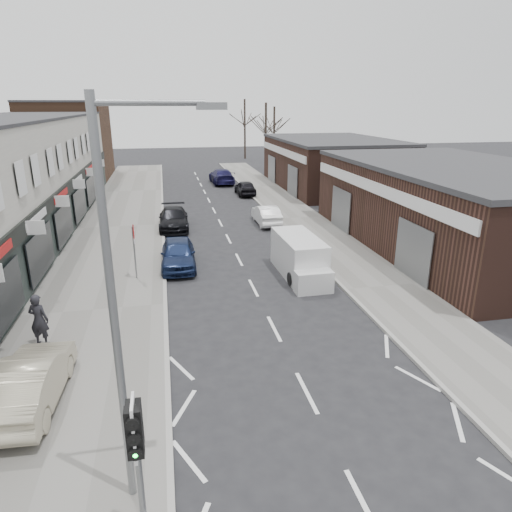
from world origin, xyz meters
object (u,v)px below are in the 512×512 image
pedestrian (39,320)px  traffic_light (136,441)px  street_lamp (122,296)px  parked_car_left_b (174,219)px  warning_sign (134,235)px  parked_car_left_a (178,254)px  parked_car_right_a (266,215)px  sedan_on_pavement (30,381)px  white_van (299,257)px  parked_car_right_c (222,176)px  parked_car_right_b (245,188)px

pedestrian → traffic_light: bearing=131.8°
street_lamp → parked_car_left_b: 22.31m
warning_sign → street_lamp: bearing=-87.2°
parked_car_left_a → parked_car_right_a: (6.28, 7.66, -0.07)m
pedestrian → parked_car_left_b: (4.86, 14.89, -0.36)m
pedestrian → sedan_on_pavement: bearing=116.8°
sedan_on_pavement → parked_car_left_a: 11.46m
white_van → sedan_on_pavement: 13.04m
street_lamp → parked_car_left_a: (1.33, 14.26, -3.90)m
street_lamp → sedan_on_pavement: street_lamp is taller
white_van → sedan_on_pavement: white_van is taller
traffic_light → warning_sign: size_ratio=1.15×
warning_sign → parked_car_right_a: bearing=47.9°
street_lamp → pedestrian: street_lamp is taller
white_van → pedestrian: size_ratio=2.66×
warning_sign → parked_car_left_a: size_ratio=0.64×
street_lamp → warning_sign: size_ratio=2.96×
street_lamp → parked_car_left_a: 14.85m
parked_car_right_a → parked_car_right_c: parked_car_right_c is taller
street_lamp → parked_car_left_a: street_lamp is taller
parked_car_right_c → pedestrian: bearing=70.1°
pedestrian → parked_car_right_c: pedestrian is taller
street_lamp → warning_sign: (-0.63, 12.80, -2.42)m
sedan_on_pavement → parked_car_right_b: 30.89m
warning_sign → white_van: (7.65, -0.80, -1.31)m
sedan_on_pavement → parked_car_right_a: size_ratio=1.07×
warning_sign → pedestrian: size_ratio=1.47×
parked_car_right_b → sedan_on_pavement: bearing=69.0°
parked_car_left_a → parked_car_right_c: size_ratio=0.81×
parked_car_right_a → parked_car_left_a: bearing=50.6°
warning_sign → parked_car_right_c: bearing=74.4°
street_lamp → pedestrian: 8.65m
pedestrian → parked_car_right_c: bearing=-89.8°
street_lamp → parked_car_left_a: bearing=84.7°
parked_car_left_b → parked_car_right_b: size_ratio=1.21×
street_lamp → pedestrian: (-3.53, 7.04, -3.58)m
white_van → parked_car_right_b: white_van is taller
white_van → parked_car_left_b: 11.45m
street_lamp → parked_car_right_b: 33.71m
street_lamp → parked_car_right_a: 23.55m
warning_sign → parked_car_right_b: bearing=66.3°
traffic_light → parked_car_left_a: bearing=85.5°
sedan_on_pavement → warning_sign: bearing=-101.7°
parked_car_right_a → pedestrian: bearing=53.1°
street_lamp → white_van: 14.39m
parked_car_left_a → parked_car_right_b: (6.69, 18.24, -0.06)m
traffic_light → white_van: (6.89, 13.21, -1.53)m
sedan_on_pavement → parked_car_right_c: 36.79m
warning_sign → pedestrian: bearing=-116.7°
parked_car_left_b → parked_car_right_a: 6.29m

